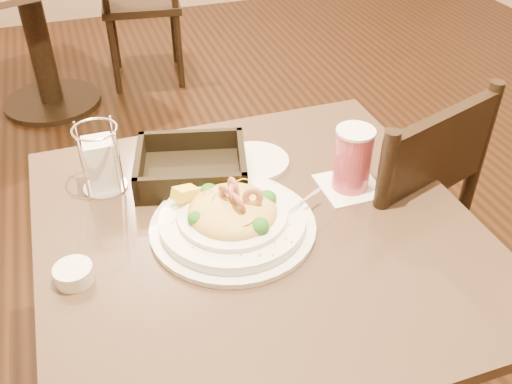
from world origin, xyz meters
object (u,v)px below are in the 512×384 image
object	(u,v)px
bread_basket	(192,169)
side_plate	(254,161)
background_table	(32,14)
pasta_bowl	(233,217)
napkin_caddy	(101,163)
dining_chair_near	(378,227)
drink_glass	(353,160)
main_table	(259,304)
butter_ramekin	(74,274)

from	to	relation	value
bread_basket	side_plate	xyz separation A→B (m)	(0.16, 0.01, -0.02)
background_table	pasta_bowl	bearing A→B (deg)	-79.62
napkin_caddy	background_table	bearing A→B (deg)	94.87
pasta_bowl	bread_basket	distance (m)	0.21
dining_chair_near	side_plate	distance (m)	0.43
dining_chair_near	pasta_bowl	distance (m)	0.56
drink_glass	main_table	bearing A→B (deg)	-163.73
napkin_caddy	side_plate	size ratio (longest dim) A/B	0.94
bread_basket	butter_ramekin	world-z (taller)	bread_basket
drink_glass	napkin_caddy	world-z (taller)	napkin_caddy
main_table	bread_basket	bearing A→B (deg)	111.58
napkin_caddy	pasta_bowl	bearing A→B (deg)	-45.01
dining_chair_near	napkin_caddy	xyz separation A→B (m)	(-0.69, 0.08, 0.31)
background_table	bread_basket	distance (m)	2.01
napkin_caddy	side_plate	xyz separation A→B (m)	(0.35, -0.02, -0.06)
bread_basket	dining_chair_near	bearing A→B (deg)	-6.43
main_table	bread_basket	distance (m)	0.35
bread_basket	pasta_bowl	bearing A→B (deg)	-80.19
drink_glass	dining_chair_near	bearing A→B (deg)	30.59
pasta_bowl	napkin_caddy	xyz separation A→B (m)	(-0.23, 0.23, 0.04)
background_table	main_table	bearing A→B (deg)	-78.36
bread_basket	butter_ramekin	bearing A→B (deg)	-138.65
main_table	background_table	distance (m)	2.23
dining_chair_near	napkin_caddy	distance (m)	0.76
bread_basket	side_plate	bearing A→B (deg)	3.17
napkin_caddy	drink_glass	bearing A→B (deg)	-18.53
dining_chair_near	pasta_bowl	world-z (taller)	dining_chair_near
bread_basket	side_plate	world-z (taller)	bread_basket
main_table	drink_glass	xyz separation A→B (m)	(0.24, 0.07, 0.31)
pasta_bowl	side_plate	distance (m)	0.25
pasta_bowl	drink_glass	world-z (taller)	drink_glass
background_table	butter_ramekin	distance (m)	2.23
pasta_bowl	bread_basket	bearing A→B (deg)	99.81
background_table	napkin_caddy	xyz separation A→B (m)	(0.17, -1.94, 0.30)
bread_basket	main_table	bearing A→B (deg)	-68.42
background_table	drink_glass	world-z (taller)	drink_glass
dining_chair_near	side_plate	bearing A→B (deg)	-29.60
main_table	butter_ramekin	distance (m)	0.45
background_table	dining_chair_near	distance (m)	2.20
pasta_bowl	drink_glass	distance (m)	0.30
background_table	pasta_bowl	distance (m)	2.23
dining_chair_near	drink_glass	bearing A→B (deg)	11.77
background_table	napkin_caddy	bearing A→B (deg)	-85.13
pasta_bowl	butter_ramekin	world-z (taller)	pasta_bowl
main_table	drink_glass	world-z (taller)	drink_glass
dining_chair_near	drink_glass	world-z (taller)	dining_chair_near
main_table	side_plate	distance (m)	0.34
main_table	background_table	world-z (taller)	same
main_table	bread_basket	xyz separation A→B (m)	(-0.09, 0.22, 0.26)
bread_basket	butter_ramekin	size ratio (longest dim) A/B	4.02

